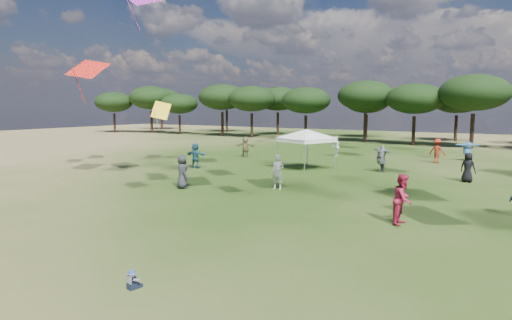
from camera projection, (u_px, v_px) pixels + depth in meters
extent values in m
cylinder|color=black|center=(115.00, 123.00, 69.87)|extent=(0.35, 0.35, 3.09)
ellipsoid|color=black|center=(114.00, 102.00, 69.44)|extent=(6.01, 6.01, 3.24)
cylinder|color=black|center=(152.00, 122.00, 68.38)|extent=(0.40, 0.40, 3.51)
ellipsoid|color=black|center=(151.00, 98.00, 67.89)|extent=(6.82, 6.82, 3.68)
cylinder|color=black|center=(180.00, 125.00, 65.41)|extent=(0.33, 0.33, 2.92)
ellipsoid|color=black|center=(179.00, 104.00, 65.01)|extent=(5.67, 5.67, 3.06)
cylinder|color=black|center=(222.00, 124.00, 61.49)|extent=(0.40, 0.40, 3.49)
ellipsoid|color=black|center=(222.00, 97.00, 61.00)|extent=(6.79, 6.79, 3.66)
cylinder|color=black|center=(252.00, 126.00, 58.62)|extent=(0.38, 0.38, 3.32)
ellipsoid|color=black|center=(252.00, 99.00, 58.16)|extent=(6.44, 6.44, 3.47)
cylinder|color=black|center=(306.00, 128.00, 53.70)|extent=(0.36, 0.36, 3.14)
ellipsoid|color=black|center=(306.00, 100.00, 53.27)|extent=(6.11, 6.11, 3.29)
cylinder|color=black|center=(365.00, 128.00, 51.31)|extent=(0.40, 0.40, 3.46)
ellipsoid|color=black|center=(366.00, 96.00, 50.83)|extent=(6.73, 6.73, 3.63)
cylinder|color=black|center=(414.00, 131.00, 47.34)|extent=(0.37, 0.37, 3.21)
ellipsoid|color=black|center=(415.00, 99.00, 46.89)|extent=(6.24, 6.24, 3.36)
cylinder|color=black|center=(472.00, 131.00, 43.93)|extent=(0.41, 0.41, 3.56)
ellipsoid|color=black|center=(474.00, 93.00, 43.44)|extent=(6.91, 6.91, 3.73)
cylinder|color=black|center=(162.00, 120.00, 78.90)|extent=(0.41, 0.41, 3.56)
ellipsoid|color=black|center=(161.00, 98.00, 78.41)|extent=(6.92, 6.92, 3.73)
cylinder|color=black|center=(227.00, 121.00, 71.08)|extent=(0.41, 0.41, 3.62)
ellipsoid|color=black|center=(227.00, 97.00, 70.57)|extent=(7.03, 7.03, 3.79)
cylinder|color=black|center=(278.00, 124.00, 63.91)|extent=(0.39, 0.39, 3.37)
ellipsoid|color=black|center=(278.00, 99.00, 63.44)|extent=(6.54, 6.54, 3.53)
cylinder|color=black|center=(366.00, 126.00, 58.79)|extent=(0.36, 0.36, 3.11)
ellipsoid|color=black|center=(367.00, 101.00, 58.36)|extent=(6.05, 6.05, 3.26)
cylinder|color=black|center=(456.00, 128.00, 52.29)|extent=(0.37, 0.37, 3.20)
ellipsoid|color=black|center=(457.00, 99.00, 51.84)|extent=(6.21, 6.21, 3.35)
cylinder|color=gray|center=(277.00, 154.00, 29.49)|extent=(0.06, 0.06, 2.11)
cylinder|color=gray|center=(304.00, 158.00, 27.22)|extent=(0.06, 0.06, 2.11)
cylinder|color=gray|center=(307.00, 151.00, 31.10)|extent=(0.06, 0.06, 2.11)
cylinder|color=gray|center=(336.00, 155.00, 28.84)|extent=(0.06, 0.06, 2.11)
cube|color=white|center=(306.00, 140.00, 29.04)|extent=(3.90, 3.90, 0.25)
pyramid|color=white|center=(306.00, 129.00, 28.94)|extent=(5.54, 5.54, 0.60)
cube|color=black|center=(132.00, 286.00, 10.23)|extent=(0.23, 0.23, 0.15)
cube|color=black|center=(136.00, 285.00, 10.39)|extent=(0.10, 0.19, 0.08)
cube|color=black|center=(139.00, 286.00, 10.30)|extent=(0.10, 0.19, 0.08)
cube|color=white|center=(132.00, 279.00, 10.21)|extent=(0.21, 0.16, 0.20)
cylinder|color=white|center=(131.00, 277.00, 10.33)|extent=(0.09, 0.20, 0.12)
cylinder|color=white|center=(137.00, 280.00, 10.17)|extent=(0.09, 0.20, 0.12)
sphere|color=#E0B293|center=(132.00, 274.00, 10.20)|extent=(0.13, 0.13, 0.13)
cone|color=#5176BD|center=(132.00, 273.00, 10.19)|extent=(0.22, 0.22, 0.02)
cylinder|color=#5176BD|center=(132.00, 271.00, 10.19)|extent=(0.15, 0.15, 0.06)
imported|color=#49494D|center=(381.00, 159.00, 28.09)|extent=(2.03, 1.97, 1.81)
imported|color=#225268|center=(195.00, 155.00, 29.98)|extent=(1.70, 0.68, 1.79)
imported|color=#2A2A2F|center=(182.00, 172.00, 22.61)|extent=(1.05, 0.93, 1.80)
imported|color=#2B5483|center=(467.00, 151.00, 33.99)|extent=(2.07, 1.33, 1.64)
imported|color=#A71B3B|center=(403.00, 199.00, 15.71)|extent=(0.79, 0.98, 1.88)
imported|color=black|center=(468.00, 167.00, 24.46)|extent=(0.95, 0.75, 1.71)
imported|color=maroon|center=(437.00, 151.00, 32.56)|extent=(1.35, 0.98, 1.89)
imported|color=beige|center=(335.00, 146.00, 36.85)|extent=(0.86, 1.00, 1.77)
imported|color=olive|center=(245.00, 146.00, 36.47)|extent=(1.74, 1.20, 1.81)
imported|color=#B9B9AE|center=(278.00, 172.00, 22.43)|extent=(0.72, 0.53, 1.82)
plane|color=red|center=(88.00, 69.00, 24.84)|extent=(2.60, 2.67, 1.35)
plane|color=yellow|center=(161.00, 110.00, 33.44)|extent=(1.69, 1.94, 1.60)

